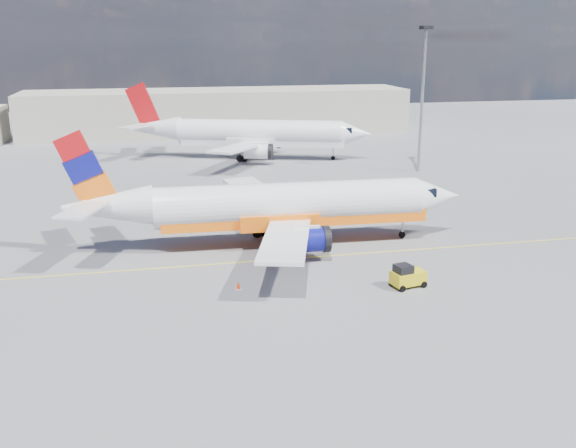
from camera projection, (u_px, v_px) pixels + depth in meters
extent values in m
plane|color=slate|center=(261.00, 274.00, 49.10)|extent=(240.00, 240.00, 0.00)
cube|color=yellow|center=(255.00, 261.00, 51.91)|extent=(70.00, 0.15, 0.01)
cube|color=#A6A18F|center=(218.00, 112.00, 119.31)|extent=(70.00, 14.00, 8.00)
cylinder|color=white|center=(289.00, 203.00, 55.13)|extent=(22.99, 4.35, 3.54)
cone|color=white|center=(437.00, 196.00, 57.42)|extent=(4.28, 3.68, 3.54)
cone|color=white|center=(108.00, 207.00, 52.48)|extent=(7.40, 3.62, 3.36)
cube|color=black|center=(422.00, 191.00, 57.01)|extent=(1.85, 2.45, 0.73)
cube|color=orange|center=(295.00, 216.00, 55.56)|extent=(22.97, 3.73, 1.25)
cube|color=white|center=(260.00, 194.00, 62.01)|extent=(5.84, 12.90, 0.84)
cube|color=white|center=(286.00, 240.00, 48.26)|extent=(6.65, 12.92, 0.84)
cylinder|color=navy|center=(285.00, 210.00, 60.19)|extent=(3.81, 2.11, 1.98)
cylinder|color=navy|center=(306.00, 240.00, 51.35)|extent=(3.81, 2.11, 1.98)
cylinder|color=black|center=(303.00, 209.00, 60.47)|extent=(0.60, 2.20, 2.18)
cylinder|color=black|center=(326.00, 239.00, 51.63)|extent=(0.60, 2.20, 2.18)
cube|color=orange|center=(85.00, 169.00, 51.33)|extent=(4.89, 0.49, 6.49)
cube|color=white|center=(92.00, 190.00, 55.17)|extent=(3.63, 5.63, 0.19)
cube|color=white|center=(82.00, 210.00, 48.89)|extent=(3.93, 5.67, 0.19)
cylinder|color=#9B9BA3|center=(403.00, 224.00, 57.58)|extent=(0.19, 0.19, 2.18)
cylinder|color=black|center=(402.00, 235.00, 57.87)|extent=(0.59, 0.27, 0.58)
cylinder|color=black|center=(261.00, 232.00, 58.06)|extent=(0.95, 0.43, 0.94)
cylinder|color=black|center=(270.00, 249.00, 53.35)|extent=(0.95, 0.43, 0.94)
cylinder|color=white|center=(259.00, 132.00, 94.26)|extent=(23.94, 11.04, 3.71)
cone|color=white|center=(356.00, 134.00, 92.82)|extent=(5.30, 4.89, 3.71)
cone|color=white|center=(155.00, 128.00, 95.75)|extent=(8.35, 5.74, 3.52)
cube|color=black|center=(346.00, 129.00, 92.80)|extent=(2.55, 2.96, 0.76)
cube|color=white|center=(263.00, 141.00, 94.56)|extent=(23.74, 10.42, 1.31)
cube|color=white|center=(256.00, 131.00, 101.98)|extent=(4.45, 13.31, 0.88)
cube|color=white|center=(239.00, 147.00, 87.42)|extent=(9.94, 12.93, 0.88)
cylinder|color=white|center=(268.00, 141.00, 99.45)|extent=(4.38, 3.20, 2.07)
cylinder|color=white|center=(258.00, 152.00, 90.09)|extent=(4.38, 3.20, 2.07)
cylinder|color=black|center=(279.00, 141.00, 99.27)|extent=(1.24, 2.35, 2.29)
cylinder|color=black|center=(271.00, 152.00, 89.91)|extent=(1.24, 2.35, 2.29)
cube|color=#B80E12|center=(143.00, 105.00, 94.98)|extent=(4.96, 1.92, 6.81)
cube|color=white|center=(151.00, 120.00, 99.05)|extent=(2.42, 5.46, 0.20)
cube|color=white|center=(136.00, 126.00, 92.39)|extent=(5.16, 5.81, 0.20)
cylinder|color=#9B9BA3|center=(333.00, 151.00, 93.87)|extent=(0.25, 0.25, 2.29)
cylinder|color=black|center=(333.00, 158.00, 94.17)|extent=(0.66, 0.44, 0.61)
cylinder|color=black|center=(248.00, 152.00, 97.94)|extent=(1.06, 0.70, 0.98)
cylinder|color=black|center=(242.00, 158.00, 92.95)|extent=(1.06, 0.70, 0.98)
cylinder|color=black|center=(392.00, 283.00, 46.79)|extent=(0.50, 0.29, 0.47)
cylinder|color=black|center=(402.00, 289.00, 45.65)|extent=(0.50, 0.29, 0.47)
cylinder|color=black|center=(413.00, 279.00, 47.57)|extent=(0.50, 0.29, 0.47)
cylinder|color=black|center=(424.00, 285.00, 46.42)|extent=(0.50, 0.29, 0.47)
cube|color=gold|center=(408.00, 277.00, 46.48)|extent=(2.69, 1.84, 0.94)
cube|color=black|center=(403.00, 269.00, 46.07)|extent=(1.36, 1.36, 0.57)
cube|color=white|center=(239.00, 289.00, 46.21)|extent=(0.42, 0.42, 0.04)
cone|color=red|center=(238.00, 285.00, 46.13)|extent=(0.35, 0.35, 0.54)
cylinder|color=#9B9BA3|center=(422.00, 103.00, 83.71)|extent=(0.40, 0.40, 18.28)
cube|color=black|center=(426.00, 28.00, 81.06)|extent=(1.37, 1.37, 0.46)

